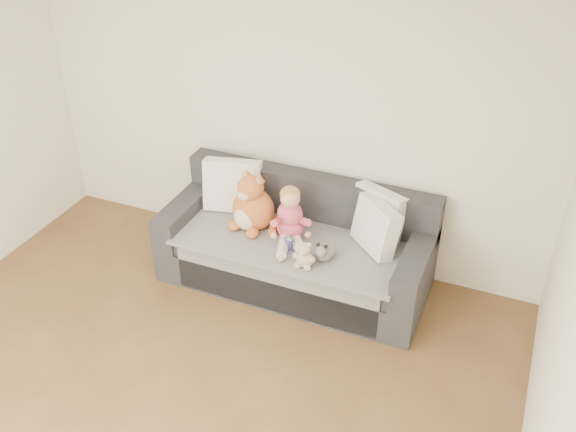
# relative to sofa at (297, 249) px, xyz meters

# --- Properties ---
(room_shell) EXTENTS (5.00, 5.00, 5.00)m
(room_shell) POSITION_rel_sofa_xyz_m (-0.29, -1.64, 0.99)
(room_shell) COLOR brown
(room_shell) RESTS_ON ground
(sofa) EXTENTS (2.20, 0.94, 0.85)m
(sofa) POSITION_rel_sofa_xyz_m (0.00, 0.00, 0.00)
(sofa) COLOR #27282C
(sofa) RESTS_ON ground
(cushion_left) EXTENTS (0.53, 0.33, 0.46)m
(cushion_left) POSITION_rel_sofa_xyz_m (-0.66, 0.15, 0.39)
(cushion_left) COLOR white
(cushion_left) RESTS_ON sofa
(cushion_right_back) EXTENTS (0.48, 0.35, 0.41)m
(cushion_right_back) POSITION_rel_sofa_xyz_m (0.60, 0.24, 0.36)
(cushion_right_back) COLOR white
(cushion_right_back) RESTS_ON sofa
(cushion_right_front) EXTENTS (0.45, 0.43, 0.41)m
(cushion_right_front) POSITION_rel_sofa_xyz_m (0.64, 0.05, 0.36)
(cushion_right_front) COLOR white
(cushion_right_front) RESTS_ON sofa
(toddler) EXTENTS (0.36, 0.47, 0.47)m
(toddler) POSITION_rel_sofa_xyz_m (-0.02, -0.10, 0.36)
(toddler) COLOR #CD484E
(toddler) RESTS_ON sofa
(plush_cat) EXTENTS (0.42, 0.37, 0.54)m
(plush_cat) POSITION_rel_sofa_xyz_m (-0.37, -0.06, 0.36)
(plush_cat) COLOR #BB5629
(plush_cat) RESTS_ON sofa
(teddy_bear) EXTENTS (0.18, 0.13, 0.23)m
(teddy_bear) POSITION_rel_sofa_xyz_m (0.22, -0.40, 0.26)
(teddy_bear) COLOR tan
(teddy_bear) RESTS_ON sofa
(plush_cow) EXTENTS (0.15, 0.23, 0.19)m
(plush_cow) POSITION_rel_sofa_xyz_m (0.33, -0.26, 0.24)
(plush_cow) COLOR white
(plush_cow) RESTS_ON sofa
(sippy_cup) EXTENTS (0.11, 0.09, 0.13)m
(sippy_cup) POSITION_rel_sofa_xyz_m (0.03, -0.23, 0.23)
(sippy_cup) COLOR #4C3DA7
(sippy_cup) RESTS_ON sofa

